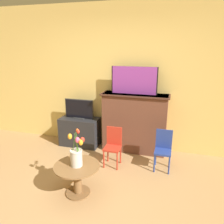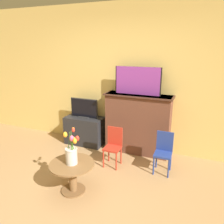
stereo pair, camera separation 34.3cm
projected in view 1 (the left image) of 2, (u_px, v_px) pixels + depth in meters
The scene contains 10 objects.
ground_plane at pixel (71, 218), 2.58m from camera, with size 14.00×14.00×0.00m, color #A87F51.
wall_back at pixel (118, 79), 4.14m from camera, with size 8.00×0.06×2.70m.
fireplace_mantel at pixel (134, 122), 4.09m from camera, with size 1.23×0.38×1.12m.
painting at pixel (134, 80), 3.87m from camera, with size 0.83×0.03×0.49m.
tv_stand at pixel (80, 132), 4.42m from camera, with size 0.78×0.40×0.57m.
tv_monitor at pixel (79, 109), 4.29m from camera, with size 0.58×0.12×0.39m.
chair_red at pixel (113, 144), 3.65m from camera, with size 0.26×0.26×0.66m.
chair_blue at pixel (163, 148), 3.53m from camera, with size 0.26×0.26×0.66m.
side_table at pixel (77, 175), 2.93m from camera, with size 0.61×0.61×0.43m.
vase_tulips at pixel (77, 154), 2.84m from camera, with size 0.22×0.21×0.49m.
Camera 1 is at (1.05, -1.89, 1.96)m, focal length 35.00 mm.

